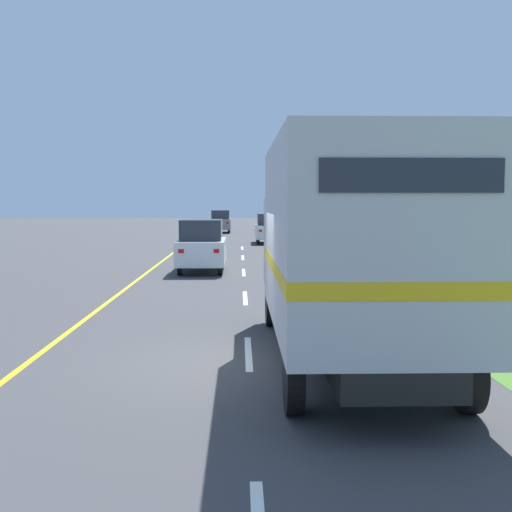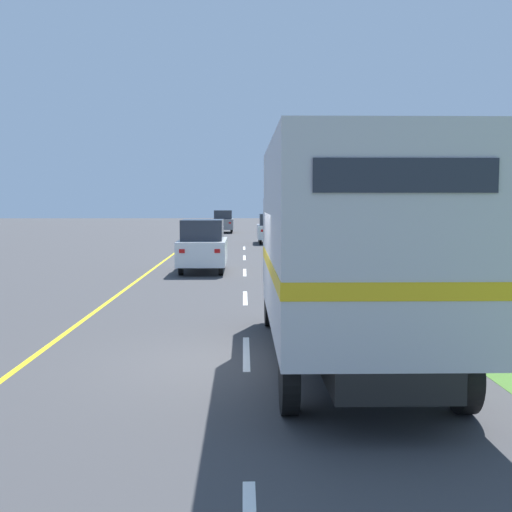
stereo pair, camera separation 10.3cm
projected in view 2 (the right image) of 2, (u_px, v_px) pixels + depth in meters
ground_plane at (246, 362)px, 10.74m from camera, size 200.00×200.00×0.00m
edge_line_yellow at (168, 258)px, 31.19m from camera, size 0.12×72.31×0.01m
centre_dash_near at (246, 353)px, 11.43m from camera, size 0.12×2.60×0.01m
centre_dash_mid_a at (245, 298)px, 18.00m from camera, size 0.12×2.60×0.01m
centre_dash_mid_b at (245, 272)px, 24.58m from camera, size 0.12×2.60×0.01m
centre_dash_far at (244, 258)px, 31.16m from camera, size 0.12×2.60×0.01m
centre_dash_farthest at (244, 248)px, 37.73m from camera, size 0.12×2.60×0.01m
horse_trailer_truck at (348, 245)px, 10.32m from camera, size 2.60×7.87×3.56m
lead_car_white at (203, 246)px, 24.73m from camera, size 1.80×3.83×2.02m
lead_car_white_ahead at (271, 228)px, 42.09m from camera, size 1.80×4.05×1.95m
lead_car_grey_ahead at (223, 221)px, 57.15m from camera, size 1.80×4.46×2.00m
highway_sign at (447, 244)px, 17.72m from camera, size 2.30×0.09×2.56m
roadside_tree_near at (459, 178)px, 23.18m from camera, size 2.84×2.84×5.01m
roadside_tree_mid at (417, 179)px, 32.43m from camera, size 3.54×3.54×5.65m
roadside_tree_far at (409, 182)px, 38.22m from camera, size 3.37×3.37×5.59m
delineator_post at (456, 305)px, 13.65m from camera, size 0.08×0.08×0.95m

